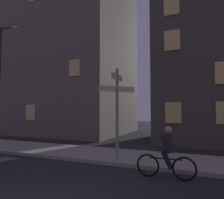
# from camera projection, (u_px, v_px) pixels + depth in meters

# --- Properties ---
(sidewalk_kerb) EXTENTS (40.00, 2.80, 0.14)m
(sidewalk_kerb) POSITION_uv_depth(u_px,v_px,m) (119.00, 156.00, 9.13)
(sidewalk_kerb) COLOR gray
(sidewalk_kerb) RESTS_ON ground_plane
(signpost) EXTENTS (1.16, 1.16, 3.72)m
(signpost) POSITION_uv_depth(u_px,v_px,m) (117.00, 105.00, 8.47)
(signpost) COLOR gray
(signpost) RESTS_ON sidewalk_kerb
(street_lamp) EXTENTS (1.48, 0.28, 6.94)m
(street_lamp) POSITION_uv_depth(u_px,v_px,m) (1.00, 75.00, 11.89)
(street_lamp) COLOR #2D2D30
(street_lamp) RESTS_ON sidewalk_kerb
(cyclist) EXTENTS (1.82, 0.33, 1.61)m
(cyclist) POSITION_uv_depth(u_px,v_px,m) (167.00, 154.00, 6.30)
(cyclist) COLOR black
(cyclist) RESTS_ON ground_plane
(building_left_block) EXTENTS (12.27, 9.16, 19.18)m
(building_left_block) POSITION_uv_depth(u_px,v_px,m) (66.00, 38.00, 20.85)
(building_left_block) COLOR #6B6056
(building_left_block) RESTS_ON ground_plane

